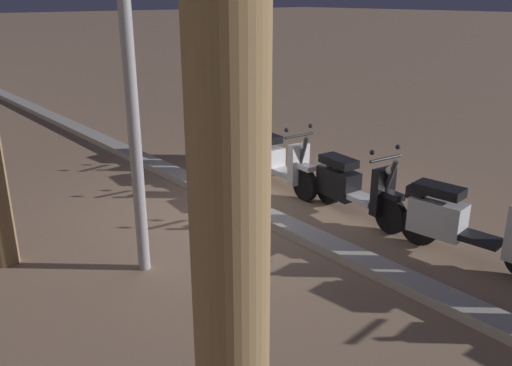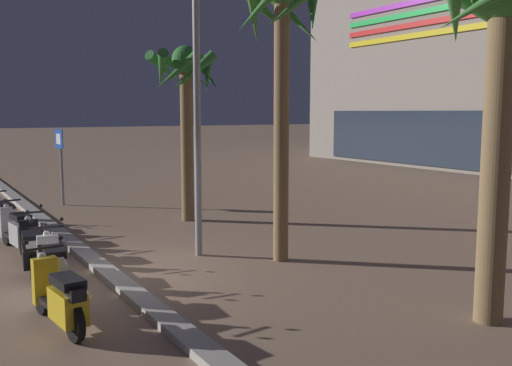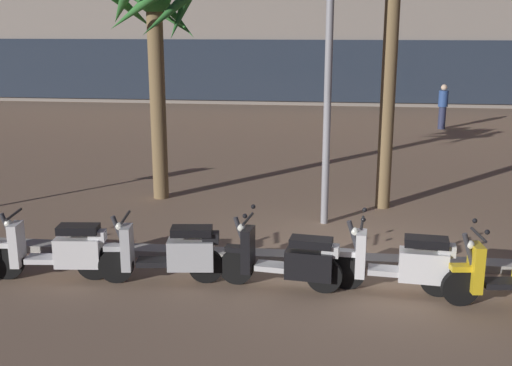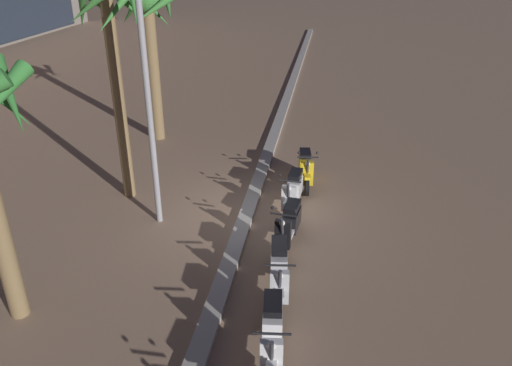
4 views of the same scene
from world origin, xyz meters
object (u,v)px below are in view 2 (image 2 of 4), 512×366
(scooter_white_lead_nearest, at_px, (53,268))
(scooter_yellow_mid_front, at_px, (60,298))
(scooter_silver_mid_centre, at_px, (17,231))
(scooter_black_mid_rear, at_px, (31,249))
(scooter_white_tail_end, at_px, (2,218))
(palm_tree_far_corner, at_px, (501,61))
(palm_tree_by_mall_entrance, at_px, (186,89))
(crossing_sign, at_px, (61,158))
(street_lamp, at_px, (196,44))
(palm_tree_near_sign, at_px, (281,44))

(scooter_white_lead_nearest, xyz_separation_m, scooter_yellow_mid_front, (1.53, -0.22, -0.01))
(scooter_silver_mid_centre, xyz_separation_m, scooter_black_mid_rear, (1.75, -0.03, -0.02))
(scooter_silver_mid_centre, xyz_separation_m, scooter_white_lead_nearest, (3.38, 0.02, -0.00))
(scooter_white_tail_end, height_order, scooter_black_mid_rear, scooter_black_mid_rear)
(scooter_white_tail_end, xyz_separation_m, scooter_black_mid_rear, (3.45, 0.05, -0.02))
(palm_tree_far_corner, xyz_separation_m, palm_tree_by_mall_entrance, (-9.13, -0.47, -0.08))
(palm_tree_by_mall_entrance, bearing_deg, palm_tree_far_corner, 2.96)
(scooter_white_lead_nearest, height_order, crossing_sign, crossing_sign)
(palm_tree_by_mall_entrance, bearing_deg, scooter_white_lead_nearest, -43.47)
(scooter_silver_mid_centre, distance_m, street_lamp, 5.43)
(palm_tree_near_sign, bearing_deg, scooter_yellow_mid_front, -71.82)
(palm_tree_near_sign, relative_size, palm_tree_by_mall_entrance, 1.19)
(scooter_black_mid_rear, height_order, palm_tree_far_corner, palm_tree_far_corner)
(scooter_black_mid_rear, xyz_separation_m, palm_tree_by_mall_entrance, (-3.16, 4.59, 3.10))
(scooter_yellow_mid_front, distance_m, palm_tree_near_sign, 6.13)
(palm_tree_near_sign, height_order, palm_tree_by_mall_entrance, palm_tree_near_sign)
(palm_tree_near_sign, height_order, street_lamp, street_lamp)
(scooter_white_lead_nearest, distance_m, street_lamp, 5.08)
(palm_tree_by_mall_entrance, bearing_deg, street_lamp, -21.14)
(scooter_silver_mid_centre, relative_size, palm_tree_by_mall_entrance, 0.40)
(scooter_white_tail_end, bearing_deg, scooter_yellow_mid_front, -1.06)
(palm_tree_far_corner, distance_m, street_lamp, 5.85)
(scooter_white_tail_end, distance_m, scooter_silver_mid_centre, 1.70)
(crossing_sign, distance_m, palm_tree_near_sign, 9.85)
(scooter_silver_mid_centre, relative_size, crossing_sign, 0.77)
(scooter_white_lead_nearest, distance_m, palm_tree_by_mall_entrance, 7.28)
(scooter_white_lead_nearest, bearing_deg, scooter_silver_mid_centre, -179.69)
(scooter_silver_mid_centre, bearing_deg, scooter_white_tail_end, -177.34)
(crossing_sign, distance_m, street_lamp, 8.54)
(scooter_yellow_mid_front, bearing_deg, palm_tree_by_mall_entrance, 143.03)
(scooter_black_mid_rear, relative_size, street_lamp, 0.26)
(crossing_sign, relative_size, palm_tree_near_sign, 0.43)
(palm_tree_far_corner, bearing_deg, street_lamp, -161.20)
(scooter_white_tail_end, bearing_deg, scooter_white_lead_nearest, 1.09)
(palm_tree_far_corner, height_order, palm_tree_by_mall_entrance, palm_tree_far_corner)
(scooter_white_lead_nearest, bearing_deg, palm_tree_far_corner, 49.08)
(scooter_white_tail_end, distance_m, scooter_white_lead_nearest, 5.08)
(scooter_yellow_mid_front, relative_size, palm_tree_near_sign, 0.33)
(scooter_white_tail_end, relative_size, scooter_silver_mid_centre, 0.99)
(street_lamp, bearing_deg, scooter_silver_mid_centre, -125.13)
(scooter_silver_mid_centre, height_order, crossing_sign, crossing_sign)
(scooter_black_mid_rear, bearing_deg, scooter_silver_mid_centre, 179.04)
(scooter_silver_mid_centre, distance_m, scooter_yellow_mid_front, 4.92)
(scooter_silver_mid_centre, distance_m, scooter_black_mid_rear, 1.76)
(palm_tree_near_sign, xyz_separation_m, street_lamp, (-1.19, -1.22, 0.05))
(scooter_silver_mid_centre, relative_size, scooter_yellow_mid_front, 1.02)
(scooter_yellow_mid_front, relative_size, crossing_sign, 0.76)
(palm_tree_far_corner, bearing_deg, scooter_silver_mid_centre, -146.93)
(scooter_yellow_mid_front, height_order, palm_tree_far_corner, palm_tree_far_corner)
(scooter_silver_mid_centre, xyz_separation_m, street_lamp, (2.22, 3.15, 3.82))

